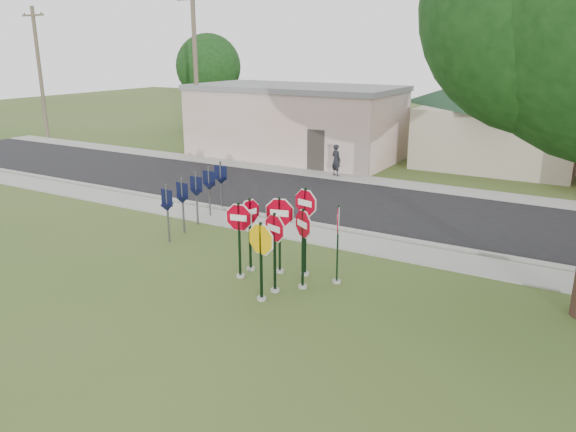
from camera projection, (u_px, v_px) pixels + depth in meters
The scene contains 20 objects.
ground at pixel (251, 302), 14.49m from camera, with size 120.00×120.00×0.00m, color #39541F.
sidewalk_near at pixel (342, 240), 19.02m from camera, with size 60.00×1.60×0.06m, color gray.
road at pixel (389, 209), 22.74m from camera, with size 60.00×7.00×0.04m, color black.
sidewalk_far at pixel (422, 187), 26.28m from camera, with size 60.00×1.60×0.06m, color gray.
curb at pixel (354, 231), 19.83m from camera, with size 60.00×0.20×0.14m, color gray.
stop_sign_center at pixel (275, 242), 14.70m from camera, with size 0.99×0.33×2.31m.
stop_sign_yellow at pixel (261, 251), 14.22m from camera, with size 1.12×0.24×2.24m.
stop_sign_left at pixel (239, 230), 15.65m from camera, with size 1.07×0.24×2.32m.
stop_sign_right at pixel (303, 238), 14.93m from camera, with size 0.91×0.55×2.36m.
stop_sign_back_right at pixel (305, 219), 15.72m from camera, with size 1.04×0.24×2.70m.
stop_sign_back_left at pixel (280, 224), 15.96m from camera, with size 1.14×0.30×2.40m.
stop_sign_far_right at pixel (338, 234), 15.25m from camera, with size 0.46×0.95×2.37m.
stop_sign_far_left at pixel (250, 225), 16.17m from camera, with size 0.28×1.00×2.30m.
route_sign_row at pixel (197, 193), 20.47m from camera, with size 1.43×4.63×2.00m.
building_stucco at pixel (295, 121), 33.09m from camera, with size 12.20×6.20×4.20m.
building_house at pixel (506, 98), 30.62m from camera, with size 11.60×11.60×6.20m.
utility_pole_near at pixel (196, 71), 32.39m from camera, with size 2.20×0.26×9.50m.
utility_pole_far at pixel (40, 71), 39.26m from camera, with size 2.20×0.26×9.00m.
bg_tree_left at pixel (208, 67), 42.59m from camera, with size 4.90×4.90×7.35m.
pedestrian at pixel (336, 160), 28.22m from camera, with size 0.58×0.38×1.60m, color black.
Camera 1 is at (7.54, -10.91, 6.31)m, focal length 35.00 mm.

